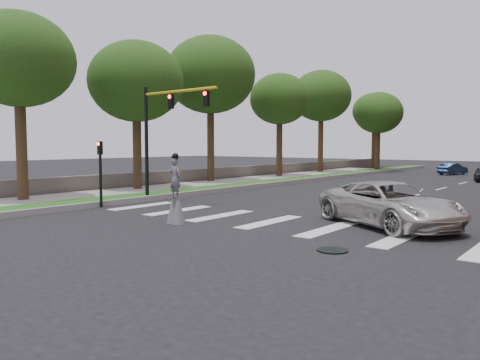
% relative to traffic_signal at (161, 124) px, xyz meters
% --- Properties ---
extents(ground_plane, '(160.00, 160.00, 0.00)m').
position_rel_traffic_signal_xyz_m(ground_plane, '(9.78, -3.00, -4.15)').
color(ground_plane, black).
rests_on(ground_plane, ground).
extents(grass_median, '(2.00, 60.00, 0.25)m').
position_rel_traffic_signal_xyz_m(grass_median, '(-1.72, 17.00, -4.03)').
color(grass_median, '#1E5418').
rests_on(grass_median, ground).
extents(median_curb, '(0.20, 60.00, 0.28)m').
position_rel_traffic_signal_xyz_m(median_curb, '(-0.67, 17.00, -4.01)').
color(median_curb, '#979792').
rests_on(median_curb, ground).
extents(sidewalk_left, '(4.00, 60.00, 0.18)m').
position_rel_traffic_signal_xyz_m(sidewalk_left, '(-4.72, 7.00, -4.06)').
color(sidewalk_left, gray).
rests_on(sidewalk_left, ground).
extents(stone_wall, '(0.50, 56.00, 1.10)m').
position_rel_traffic_signal_xyz_m(stone_wall, '(-7.22, 19.00, -3.60)').
color(stone_wall, '#5B554E').
rests_on(stone_wall, ground).
extents(manhole, '(0.90, 0.90, 0.04)m').
position_rel_traffic_signal_xyz_m(manhole, '(12.78, -5.00, -4.13)').
color(manhole, black).
rests_on(manhole, ground).
extents(traffic_signal, '(5.30, 0.23, 6.20)m').
position_rel_traffic_signal_xyz_m(traffic_signal, '(0.00, 0.00, 0.00)').
color(traffic_signal, black).
rests_on(traffic_signal, ground).
extents(secondary_signal, '(0.25, 0.21, 3.23)m').
position_rel_traffic_signal_xyz_m(secondary_signal, '(-0.52, -3.50, -2.20)').
color(secondary_signal, black).
rests_on(secondary_signal, ground).
extents(stilt_performer, '(0.84, 0.55, 2.74)m').
position_rel_traffic_signal_xyz_m(stilt_performer, '(5.78, -4.50, -3.12)').
color(stilt_performer, '#382616').
rests_on(stilt_performer, ground).
extents(suv_crossing, '(6.61, 5.36, 1.67)m').
position_rel_traffic_signal_xyz_m(suv_crossing, '(12.53, 0.03, -3.31)').
color(suv_crossing, beige).
rests_on(suv_crossing, ground).
extents(car_mid, '(2.28, 3.77, 1.17)m').
position_rel_traffic_signal_xyz_m(car_mid, '(6.37, 33.50, -3.56)').
color(car_mid, '#152B4A').
rests_on(car_mid, ground).
extents(tree_0, '(5.75, 5.75, 9.89)m').
position_rel_traffic_signal_xyz_m(tree_0, '(-5.22, -5.02, 3.24)').
color(tree_0, '#382616').
rests_on(tree_0, ground).
extents(tree_1, '(6.14, 6.14, 9.74)m').
position_rel_traffic_signal_xyz_m(tree_1, '(-5.36, 2.71, 2.94)').
color(tree_1, '#382616').
rests_on(tree_1, ground).
extents(tree_2, '(7.13, 7.13, 11.56)m').
position_rel_traffic_signal_xyz_m(tree_2, '(-6.04, 10.63, 4.34)').
color(tree_2, '#382616').
rests_on(tree_2, ground).
extents(tree_3, '(5.49, 5.49, 9.55)m').
position_rel_traffic_signal_xyz_m(tree_3, '(-5.06, 18.96, 3.01)').
color(tree_3, '#382616').
rests_on(tree_3, ground).
extents(tree_4, '(6.36, 6.36, 10.92)m').
position_rel_traffic_signal_xyz_m(tree_4, '(-5.49, 27.52, 4.02)').
color(tree_4, '#382616').
rests_on(tree_4, ground).
extents(tree_5, '(5.64, 5.64, 9.78)m').
position_rel_traffic_signal_xyz_m(tree_5, '(-5.44, 41.66, 3.18)').
color(tree_5, '#382616').
rests_on(tree_5, ground).
extents(tree_6, '(5.45, 5.45, 8.94)m').
position_rel_traffic_signal_xyz_m(tree_6, '(-1.86, 34.15, 2.43)').
color(tree_6, '#382616').
rests_on(tree_6, ground).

